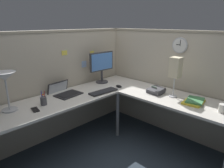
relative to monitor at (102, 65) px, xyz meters
The scene contains 19 objects.
ground_plane 1.24m from the monitor, 114.69° to the right, with size 6.80×6.80×0.00m, color #2D3842.
cubicle_wall_back 0.73m from the monitor, 160.58° to the left, with size 2.57×0.12×1.58m.
cubicle_wall_right 1.10m from the monitor, 57.43° to the right, with size 0.12×2.37×1.58m.
desk 0.90m from the monitor, 122.63° to the right, with size 2.35×2.15×0.73m.
monitor is the anchor object (origin of this frame).
laptop 0.79m from the monitor, behind, with size 0.38×0.42×0.22m.
keyboard 0.58m from the monitor, 131.04° to the right, with size 0.43×0.14×0.02m, color #232326.
computer_mouse 0.47m from the monitor, 89.96° to the right, with size 0.06×0.10×0.03m, color black.
desk_lamp_dome 1.49m from the monitor, behind, with size 0.24×0.24×0.44m.
pen_cup 1.18m from the monitor, behind, with size 0.08×0.08×0.18m.
cell_phone 1.34m from the monitor, 168.44° to the right, with size 0.07×0.14×0.01m, color black.
office_phone 0.98m from the monitor, 80.51° to the right, with size 0.21×0.22×0.11m.
book_stack 1.50m from the monitor, 83.01° to the right, with size 0.31×0.25×0.04m.
desk_lamp_paper 1.19m from the monitor, 80.32° to the right, with size 0.13×0.13×0.53m.
coffee_mug 1.82m from the monitor, 86.12° to the right, with size 0.08×0.08×0.10m, color silver.
wall_clock 1.22m from the monitor, 63.44° to the right, with size 0.04×0.22×0.22m.
pinned_note_leftmost 0.26m from the monitor, 103.59° to the left, with size 0.08×0.00×0.06m, color #EAD84C.
pinned_note_middle 0.64m from the monitor, 162.42° to the left, with size 0.09×0.00×0.07m, color #EAD84C.
pinned_note_rightmost 0.28m from the monitor, 140.54° to the left, with size 0.09×0.00×0.10m, color #99B7E5.
Camera 1 is at (-1.90, -1.72, 1.68)m, focal length 32.59 mm.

